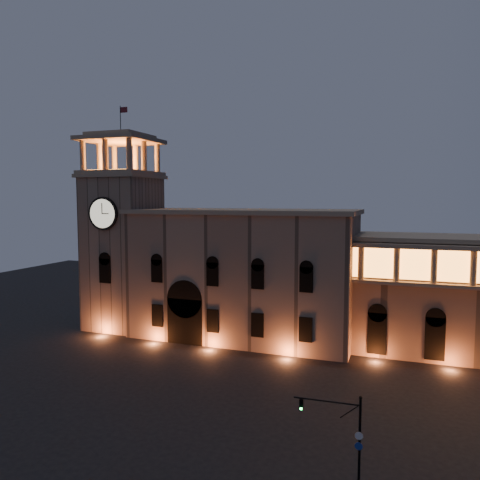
% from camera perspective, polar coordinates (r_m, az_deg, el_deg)
% --- Properties ---
extents(ground, '(160.00, 160.00, 0.00)m').
position_cam_1_polar(ground, '(46.47, -6.68, -19.13)').
color(ground, black).
rests_on(ground, ground).
extents(government_building, '(30.80, 12.80, 17.60)m').
position_cam_1_polar(government_building, '(64.28, 0.31, -4.13)').
color(government_building, '#8B705B').
rests_on(government_building, ground).
extents(clock_tower, '(9.80, 9.80, 32.40)m').
position_cam_1_polar(clock_tower, '(71.23, -14.07, -0.37)').
color(clock_tower, '#8B705B').
rests_on(clock_tower, ground).
extents(traffic_light, '(4.60, 0.60, 6.31)m').
position_cam_1_polar(traffic_light, '(34.03, 12.96, -22.52)').
color(traffic_light, black).
rests_on(traffic_light, ground).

